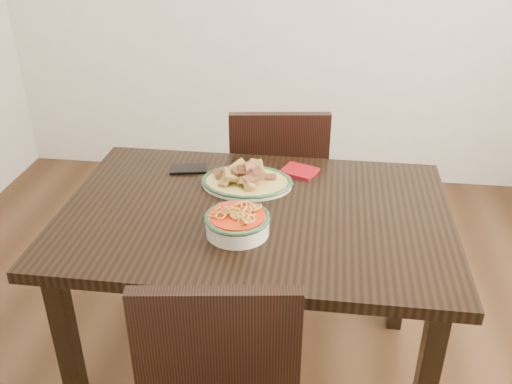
# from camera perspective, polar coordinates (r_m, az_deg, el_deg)

# --- Properties ---
(floor) EXTENTS (3.50, 3.50, 0.00)m
(floor) POSITION_cam_1_polar(r_m,az_deg,el_deg) (2.41, -0.89, -17.15)
(floor) COLOR #331F10
(floor) RESTS_ON ground
(dining_table) EXTENTS (1.31, 0.87, 0.75)m
(dining_table) POSITION_cam_1_polar(r_m,az_deg,el_deg) (1.97, -0.08, -4.07)
(dining_table) COLOR black
(dining_table) RESTS_ON ground
(chair_far) EXTENTS (0.48, 0.48, 0.89)m
(chair_far) POSITION_cam_1_polar(r_m,az_deg,el_deg) (2.61, 2.13, 0.66)
(chair_far) COLOR black
(chair_far) RESTS_ON ground
(fish_plate) EXTENTS (0.33, 0.25, 0.11)m
(fish_plate) POSITION_cam_1_polar(r_m,az_deg,el_deg) (2.06, -0.92, 1.80)
(fish_plate) COLOR #EDE2C8
(fish_plate) RESTS_ON dining_table
(noodle_bowl) EXTENTS (0.21, 0.21, 0.08)m
(noodle_bowl) POSITION_cam_1_polar(r_m,az_deg,el_deg) (1.78, -1.88, -2.91)
(noodle_bowl) COLOR beige
(noodle_bowl) RESTS_ON dining_table
(smartphone) EXTENTS (0.15, 0.10, 0.01)m
(smartphone) POSITION_cam_1_polar(r_m,az_deg,el_deg) (2.20, -6.76, 2.31)
(smartphone) COLOR black
(smartphone) RESTS_ON dining_table
(napkin) EXTENTS (0.16, 0.14, 0.01)m
(napkin) POSITION_cam_1_polar(r_m,az_deg,el_deg) (2.17, 4.36, 2.10)
(napkin) COLOR maroon
(napkin) RESTS_ON dining_table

